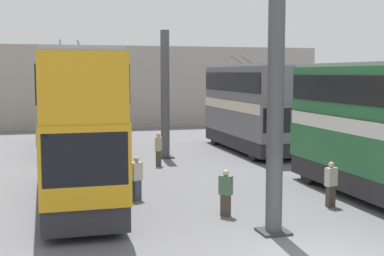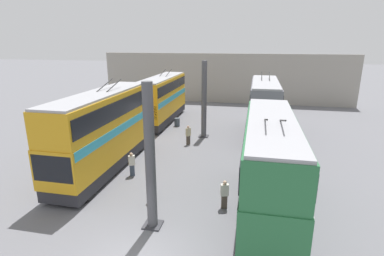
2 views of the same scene
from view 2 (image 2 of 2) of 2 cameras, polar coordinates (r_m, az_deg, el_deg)
depot_back_wall at (r=43.88m, az=6.08°, el=9.37°), size 0.50×36.00×7.00m
support_column_near at (r=13.88m, az=-7.96°, el=-6.26°), size 0.87×0.87×7.02m
support_column_far at (r=27.44m, az=2.31°, el=5.13°), size 0.87×0.87×7.02m
bus_left_near at (r=15.45m, az=14.48°, el=-6.24°), size 10.41×2.54×5.70m
bus_left_far at (r=28.31m, az=13.56°, el=4.14°), size 9.77×2.54×5.83m
bus_right_mid at (r=21.04m, az=-16.60°, el=0.14°), size 10.96×2.54×6.05m
bus_right_far at (r=33.14m, az=-5.64°, el=6.00°), size 11.00×2.54×5.59m
person_aisle_midway at (r=25.82m, az=-0.72°, el=-1.26°), size 0.48×0.42×1.71m
person_by_right_row at (r=20.34m, az=-11.39°, el=-6.66°), size 0.42×0.48×1.64m
person_aisle_foreground at (r=17.03m, az=-7.58°, el=-11.38°), size 0.47×0.46×1.55m
person_by_left_row at (r=16.40m, az=6.20°, el=-12.35°), size 0.35×0.47×1.61m
oil_drum at (r=31.64m, az=-2.86°, el=1.13°), size 0.60×0.60×0.87m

